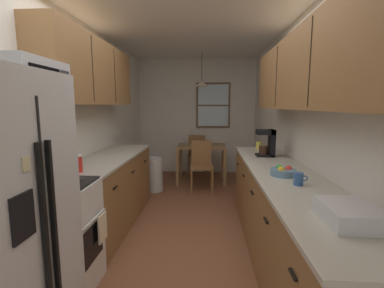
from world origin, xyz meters
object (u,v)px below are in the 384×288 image
object	(u,v)px
coffee_maker	(268,142)
dish_rack	(350,214)
stove_range	(53,238)
dining_chair_far	(198,152)
microwave_over_range	(27,83)
dining_chair_near	(202,163)
mug_by_coffeemaker	(259,146)
mug_spare	(299,179)
fruit_bowl	(283,171)
dining_table	(201,151)
trash_bin	(154,174)
storage_canister	(77,163)

from	to	relation	value
coffee_maker	dish_rack	distance (m)	1.96
stove_range	dining_chair_far	bearing A→B (deg)	75.39
microwave_over_range	dining_chair_near	size ratio (longest dim) A/B	0.67
mug_by_coffeemaker	mug_spare	distance (m)	1.81
fruit_bowl	dining_table	bearing A→B (deg)	105.82
dining_chair_near	mug_spare	bearing A→B (deg)	-72.15
stove_range	coffee_maker	bearing A→B (deg)	35.28
dish_rack	dining_table	bearing A→B (deg)	103.15
trash_bin	dining_chair_far	bearing A→B (deg)	59.59
coffee_maker	fruit_bowl	xyz separation A→B (m)	(-0.06, -0.96, -0.14)
microwave_over_range	dining_table	bearing A→B (deg)	69.77
coffee_maker	mug_by_coffeemaker	xyz separation A→B (m)	(-0.01, 0.55, -0.12)
dining_chair_far	dish_rack	world-z (taller)	dish_rack
dining_table	dining_chair_far	world-z (taller)	dining_chair_far
dining_table	dish_rack	xyz separation A→B (m)	(0.91, -3.89, 0.33)
microwave_over_range	fruit_bowl	world-z (taller)	microwave_over_range
coffee_maker	mug_spare	distance (m)	1.26
dining_table	dish_rack	world-z (taller)	dish_rack
dining_chair_far	coffee_maker	xyz separation A→B (m)	(0.98, -2.51, 0.58)
stove_range	dish_rack	bearing A→B (deg)	-14.88
dish_rack	mug_by_coffeemaker	bearing A→B (deg)	90.78
dining_table	mug_spare	size ratio (longest dim) A/B	8.48
stove_range	storage_canister	bearing A→B (deg)	90.67
dining_chair_near	storage_canister	world-z (taller)	storage_canister
mug_by_coffeemaker	mug_spare	xyz separation A→B (m)	(-0.01, -1.81, -0.00)
trash_bin	stove_range	bearing A→B (deg)	-96.26
trash_bin	dish_rack	size ratio (longest dim) A/B	1.79
stove_range	fruit_bowl	world-z (taller)	stove_range
mug_by_coffeemaker	mug_spare	world-z (taller)	mug_by_coffeemaker
storage_canister	dining_chair_near	bearing A→B (deg)	63.64
dining_chair_far	mug_by_coffeemaker	bearing A→B (deg)	-63.44
dining_table	fruit_bowl	bearing A→B (deg)	-74.18
dining_table	trash_bin	xyz separation A→B (m)	(-0.83, -0.67, -0.32)
storage_canister	fruit_bowl	bearing A→B (deg)	-0.34
fruit_bowl	dish_rack	size ratio (longest dim) A/B	0.67
dining_table	mug_spare	distance (m)	3.32
mug_by_coffeemaker	dining_table	bearing A→B (deg)	122.35
microwave_over_range	mug_by_coffeemaker	size ratio (longest dim) A/B	5.12
mug_by_coffeemaker	fruit_bowl	size ratio (longest dim) A/B	0.52
stove_range	mug_by_coffeemaker	xyz separation A→B (m)	(2.00, 1.97, 0.48)
microwave_over_range	fruit_bowl	bearing A→B (deg)	12.66
dining_table	dining_chair_near	bearing A→B (deg)	-88.25
dining_chair_near	storage_canister	bearing A→B (deg)	-116.36
dining_chair_far	mug_by_coffeemaker	distance (m)	2.23
mug_spare	dish_rack	size ratio (longest dim) A/B	0.33
stove_range	dining_table	xyz separation A→B (m)	(1.12, 3.35, 0.15)
storage_canister	dining_chair_far	bearing A→B (deg)	73.40
stove_range	dining_chair_far	xyz separation A→B (m)	(1.02, 3.92, 0.03)
coffee_maker	fruit_bowl	bearing A→B (deg)	-93.69
stove_range	trash_bin	distance (m)	2.70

